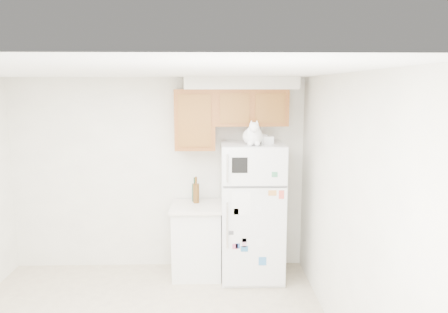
{
  "coord_description": "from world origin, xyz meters",
  "views": [
    {
      "loc": [
        0.72,
        -3.63,
        2.37
      ],
      "look_at": [
        0.85,
        1.55,
        1.55
      ],
      "focal_mm": 35.0,
      "sensor_mm": 36.0,
      "label": 1
    }
  ],
  "objects_px": {
    "base_counter": "(197,239)",
    "bottle_green": "(195,189)",
    "storage_box_back": "(260,139)",
    "cat": "(253,135)",
    "refrigerator": "(252,211)",
    "storage_box_front": "(267,140)",
    "bottle_amber": "(196,190)"
  },
  "relations": [
    {
      "from": "bottle_amber",
      "to": "cat",
      "type": "bearing_deg",
      "value": -23.76
    },
    {
      "from": "cat",
      "to": "bottle_green",
      "type": "distance_m",
      "value": 1.09
    },
    {
      "from": "storage_box_back",
      "to": "bottle_amber",
      "type": "bearing_deg",
      "value": -170.66
    },
    {
      "from": "storage_box_front",
      "to": "bottle_amber",
      "type": "distance_m",
      "value": 1.11
    },
    {
      "from": "base_counter",
      "to": "refrigerator",
      "type": "bearing_deg",
      "value": -6.09
    },
    {
      "from": "cat",
      "to": "storage_box_back",
      "type": "bearing_deg",
      "value": 62.81
    },
    {
      "from": "cat",
      "to": "bottle_green",
      "type": "xyz_separation_m",
      "value": [
        -0.71,
        0.38,
        -0.74
      ]
    },
    {
      "from": "base_counter",
      "to": "storage_box_front",
      "type": "xyz_separation_m",
      "value": [
        0.86,
        -0.1,
        1.28
      ]
    },
    {
      "from": "base_counter",
      "to": "cat",
      "type": "relative_size",
      "value": 2.11
    },
    {
      "from": "refrigerator",
      "to": "storage_box_back",
      "type": "distance_m",
      "value": 0.91
    },
    {
      "from": "bottle_green",
      "to": "base_counter",
      "type": "bearing_deg",
      "value": -80.3
    },
    {
      "from": "storage_box_back",
      "to": "cat",
      "type": "bearing_deg",
      "value": -100.75
    },
    {
      "from": "refrigerator",
      "to": "storage_box_front",
      "type": "height_order",
      "value": "storage_box_front"
    },
    {
      "from": "base_counter",
      "to": "bottle_green",
      "type": "xyz_separation_m",
      "value": [
        -0.03,
        0.16,
        0.61
      ]
    },
    {
      "from": "bottle_green",
      "to": "bottle_amber",
      "type": "xyz_separation_m",
      "value": [
        0.02,
        -0.07,
        0.01
      ]
    },
    {
      "from": "storage_box_back",
      "to": "storage_box_front",
      "type": "bearing_deg",
      "value": -36.3
    },
    {
      "from": "refrigerator",
      "to": "base_counter",
      "type": "xyz_separation_m",
      "value": [
        -0.69,
        0.07,
        -0.39
      ]
    },
    {
      "from": "bottle_green",
      "to": "cat",
      "type": "bearing_deg",
      "value": -27.87
    },
    {
      "from": "storage_box_front",
      "to": "bottle_green",
      "type": "height_order",
      "value": "storage_box_front"
    },
    {
      "from": "cat",
      "to": "bottle_amber",
      "type": "distance_m",
      "value": 1.05
    },
    {
      "from": "cat",
      "to": "bottle_amber",
      "type": "relative_size",
      "value": 1.29
    },
    {
      "from": "refrigerator",
      "to": "bottle_amber",
      "type": "bearing_deg",
      "value": 166.71
    },
    {
      "from": "base_counter",
      "to": "bottle_amber",
      "type": "xyz_separation_m",
      "value": [
        -0.01,
        0.09,
        0.63
      ]
    },
    {
      "from": "storage_box_front",
      "to": "bottle_amber",
      "type": "height_order",
      "value": "storage_box_front"
    },
    {
      "from": "base_counter",
      "to": "storage_box_front",
      "type": "bearing_deg",
      "value": -6.77
    },
    {
      "from": "storage_box_back",
      "to": "storage_box_front",
      "type": "relative_size",
      "value": 1.2
    },
    {
      "from": "base_counter",
      "to": "storage_box_back",
      "type": "distance_m",
      "value": 1.51
    },
    {
      "from": "storage_box_front",
      "to": "bottle_green",
      "type": "relative_size",
      "value": 0.48
    },
    {
      "from": "storage_box_back",
      "to": "storage_box_front",
      "type": "distance_m",
      "value": 0.12
    },
    {
      "from": "refrigerator",
      "to": "bottle_green",
      "type": "relative_size",
      "value": 5.41
    },
    {
      "from": "bottle_amber",
      "to": "bottle_green",
      "type": "bearing_deg",
      "value": 105.25
    },
    {
      "from": "cat",
      "to": "storage_box_back",
      "type": "xyz_separation_m",
      "value": [
        0.11,
        0.21,
        -0.06
      ]
    }
  ]
}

